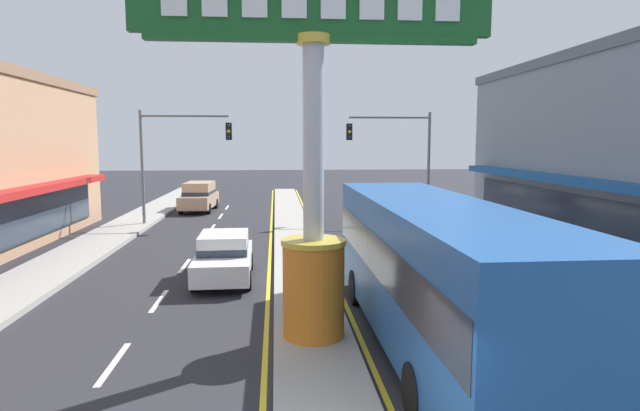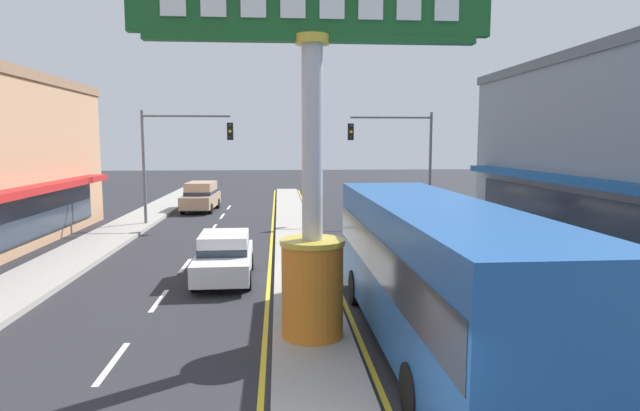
% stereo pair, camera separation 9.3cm
% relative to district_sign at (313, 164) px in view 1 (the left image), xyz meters
% --- Properties ---
extents(median_strip, '(1.83, 52.00, 0.14)m').
position_rel_district_sign_xyz_m(median_strip, '(0.00, 12.31, -3.99)').
color(median_strip, '#A39E93').
rests_on(median_strip, ground).
extents(sidewalk_left, '(2.44, 60.00, 0.18)m').
position_rel_district_sign_xyz_m(sidewalk_left, '(-8.74, 10.31, -3.97)').
color(sidewalk_left, '#9E9B93').
rests_on(sidewalk_left, ground).
extents(sidewalk_right, '(2.44, 60.00, 0.18)m').
position_rel_district_sign_xyz_m(sidewalk_right, '(8.74, 10.31, -3.97)').
color(sidewalk_right, '#9E9B93').
rests_on(sidewalk_right, ground).
extents(lane_markings, '(8.57, 52.00, 0.01)m').
position_rel_district_sign_xyz_m(lane_markings, '(0.00, 10.96, -4.06)').
color(lane_markings, silver).
rests_on(lane_markings, ground).
extents(district_sign, '(7.77, 1.47, 8.20)m').
position_rel_district_sign_xyz_m(district_sign, '(0.00, 0.00, 0.00)').
color(district_sign, orange).
rests_on(district_sign, median_strip).
extents(traffic_light_left_side, '(4.86, 0.46, 6.20)m').
position_rel_district_sign_xyz_m(traffic_light_left_side, '(-6.15, 17.38, 0.18)').
color(traffic_light_left_side, slate).
rests_on(traffic_light_left_side, ground).
extents(traffic_light_right_side, '(4.86, 0.46, 6.20)m').
position_rel_district_sign_xyz_m(traffic_light_right_side, '(6.15, 18.25, 0.18)').
color(traffic_light_right_side, slate).
rests_on(traffic_light_right_side, ground).
extents(bus_near_right_lane, '(2.63, 11.22, 3.26)m').
position_rel_district_sign_xyz_m(bus_near_right_lane, '(2.57, -0.67, -2.20)').
color(bus_near_right_lane, '#1E5199').
rests_on(bus_near_right_lane, ground).
extents(sedan_far_right_lane, '(1.95, 4.36, 1.53)m').
position_rel_district_sign_xyz_m(sedan_far_right_lane, '(5.86, 19.28, -3.28)').
color(sedan_far_right_lane, '#4C5156').
rests_on(sedan_far_right_lane, ground).
extents(sedan_near_left_lane, '(1.91, 4.34, 1.53)m').
position_rel_district_sign_xyz_m(sedan_near_left_lane, '(-2.57, 5.81, -3.28)').
color(sedan_near_left_lane, white).
rests_on(sedan_near_left_lane, ground).
extents(suv_mid_left_lane, '(2.15, 4.69, 1.90)m').
position_rel_district_sign_xyz_m(suv_mid_left_lane, '(-5.86, 23.75, -3.08)').
color(suv_mid_left_lane, tan).
rests_on(suv_mid_left_lane, ground).
extents(sedan_far_left_oncoming, '(1.93, 4.35, 1.53)m').
position_rel_district_sign_xyz_m(sedan_far_left_oncoming, '(5.86, 4.17, -3.28)').
color(sedan_far_left_oncoming, maroon).
rests_on(sedan_far_left_oncoming, ground).
extents(street_bench, '(0.48, 1.60, 0.88)m').
position_rel_district_sign_xyz_m(street_bench, '(8.38, 1.60, -3.41)').
color(street_bench, brown).
rests_on(street_bench, sidewalk_right).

